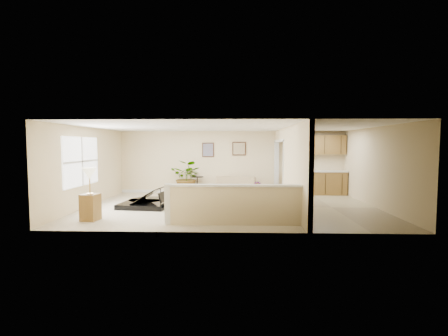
{
  "coord_description": "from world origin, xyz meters",
  "views": [
    {
      "loc": [
        0.14,
        -10.07,
        1.93
      ],
      "look_at": [
        -0.22,
        0.4,
        1.2
      ],
      "focal_mm": 26.0,
      "sensor_mm": 36.0,
      "label": 1
    }
  ],
  "objects_px": {
    "loveseat": "(233,186)",
    "lamp_stand": "(90,198)",
    "piano_bench": "(179,200)",
    "palm_plant": "(187,177)",
    "piano": "(145,188)",
    "accent_table": "(197,183)",
    "small_plant": "(257,190)"
  },
  "relations": [
    {
      "from": "loveseat",
      "to": "palm_plant",
      "type": "xyz_separation_m",
      "value": [
        -1.79,
        0.21,
        0.31
      ]
    },
    {
      "from": "accent_table",
      "to": "small_plant",
      "type": "height_order",
      "value": "accent_table"
    },
    {
      "from": "piano",
      "to": "piano_bench",
      "type": "relative_size",
      "value": 2.61
    },
    {
      "from": "loveseat",
      "to": "piano",
      "type": "bearing_deg",
      "value": -116.93
    },
    {
      "from": "accent_table",
      "to": "lamp_stand",
      "type": "distance_m",
      "value": 5.11
    },
    {
      "from": "piano",
      "to": "piano_bench",
      "type": "distance_m",
      "value": 1.2
    },
    {
      "from": "loveseat",
      "to": "small_plant",
      "type": "relative_size",
      "value": 3.38
    },
    {
      "from": "piano",
      "to": "loveseat",
      "type": "relative_size",
      "value": 0.98
    },
    {
      "from": "small_plant",
      "to": "piano",
      "type": "bearing_deg",
      "value": -151.37
    },
    {
      "from": "piano_bench",
      "to": "palm_plant",
      "type": "relative_size",
      "value": 0.49
    },
    {
      "from": "lamp_stand",
      "to": "loveseat",
      "type": "bearing_deg",
      "value": 50.41
    },
    {
      "from": "piano",
      "to": "palm_plant",
      "type": "relative_size",
      "value": 1.28
    },
    {
      "from": "piano_bench",
      "to": "palm_plant",
      "type": "xyz_separation_m",
      "value": [
        -0.16,
        2.91,
        0.42
      ]
    },
    {
      "from": "piano_bench",
      "to": "piano",
      "type": "bearing_deg",
      "value": 165.71
    },
    {
      "from": "accent_table",
      "to": "palm_plant",
      "type": "distance_m",
      "value": 0.45
    },
    {
      "from": "piano_bench",
      "to": "lamp_stand",
      "type": "bearing_deg",
      "value": -139.8
    },
    {
      "from": "piano",
      "to": "loveseat",
      "type": "height_order",
      "value": "piano"
    },
    {
      "from": "accent_table",
      "to": "palm_plant",
      "type": "relative_size",
      "value": 0.47
    },
    {
      "from": "piano_bench",
      "to": "lamp_stand",
      "type": "xyz_separation_m",
      "value": [
        -2.0,
        -1.69,
        0.33
      ]
    },
    {
      "from": "accent_table",
      "to": "palm_plant",
      "type": "height_order",
      "value": "palm_plant"
    },
    {
      "from": "small_plant",
      "to": "accent_table",
      "type": "bearing_deg",
      "value": 164.92
    },
    {
      "from": "accent_table",
      "to": "piano_bench",
      "type": "bearing_deg",
      "value": -94.56
    },
    {
      "from": "accent_table",
      "to": "palm_plant",
      "type": "bearing_deg",
      "value": 180.0
    },
    {
      "from": "piano",
      "to": "palm_plant",
      "type": "height_order",
      "value": "piano"
    },
    {
      "from": "piano_bench",
      "to": "palm_plant",
      "type": "bearing_deg",
      "value": 93.17
    },
    {
      "from": "piano",
      "to": "piano_bench",
      "type": "height_order",
      "value": "piano"
    },
    {
      "from": "accent_table",
      "to": "lamp_stand",
      "type": "xyz_separation_m",
      "value": [
        -2.23,
        -4.59,
        0.12
      ]
    },
    {
      "from": "loveseat",
      "to": "small_plant",
      "type": "distance_m",
      "value": 1.01
    },
    {
      "from": "loveseat",
      "to": "palm_plant",
      "type": "height_order",
      "value": "palm_plant"
    },
    {
      "from": "piano",
      "to": "lamp_stand",
      "type": "bearing_deg",
      "value": -107.24
    },
    {
      "from": "lamp_stand",
      "to": "piano",
      "type": "bearing_deg",
      "value": 65.87
    },
    {
      "from": "loveseat",
      "to": "lamp_stand",
      "type": "relative_size",
      "value": 1.42
    }
  ]
}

